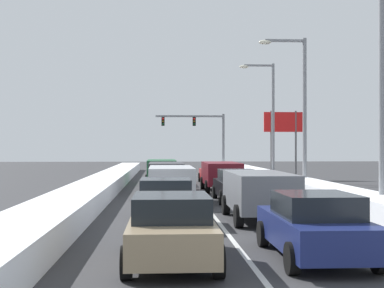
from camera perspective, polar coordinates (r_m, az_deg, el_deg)
The scene contains 19 objects.
ground_plane at distance 26.80m, azimuth 0.92°, elevation -5.81°, with size 140.77×140.77×0.00m, color #333335.
lane_stripe_between_right_lane_and_center_lane at distance 32.18m, azimuth 0.20°, elevation -4.89°, with size 0.14×59.56×0.01m, color silver.
snow_bank_right_shoulder at distance 32.91m, azimuth 9.48°, elevation -4.00°, with size 1.69×59.56×0.90m, color white.
snow_bank_left_shoulder at distance 32.27m, azimuth -9.26°, elevation -4.16°, with size 2.01×59.56×0.81m, color white.
sedan_navy_right_lane_nearest at distance 12.84m, azimuth 12.74°, elevation -8.34°, with size 2.00×4.50×1.51m.
suv_gray_right_lane_second at distance 19.13m, azimuth 7.03°, elevation -4.95°, with size 2.16×4.90×1.67m.
sedan_black_right_lane_third at distance 25.72m, azimuth 4.74°, elevation -4.33°, with size 2.00×4.50×1.51m.
suv_maroon_right_lane_fourth at distance 31.65m, azimuth 3.09°, elevation -3.13°, with size 2.16×4.90×1.67m.
sedan_red_right_lane_fifth at distance 38.73m, azimuth 2.31°, elevation -3.00°, with size 2.00×4.50×1.51m.
sedan_tan_center_lane_nearest at distance 12.13m, azimuth -2.20°, elevation -8.82°, with size 2.00×4.50×1.51m.
sedan_white_center_lane_second at distance 18.25m, azimuth -2.81°, elevation -5.97°, with size 2.00×4.50×1.51m.
suv_silver_center_lane_third at distance 24.57m, azimuth -2.21°, elevation -3.93°, with size 2.16×4.90×1.67m.
suv_charcoal_center_lane_fourth at distance 31.29m, azimuth -2.72°, elevation -3.16°, with size 2.16×4.90×1.67m.
suv_green_center_lane_fifth at distance 37.88m, azimuth -3.21°, elevation -2.67°, with size 2.16×4.90×1.67m.
traffic_light_gantry at distance 59.29m, azimuth 1.07°, elevation 1.53°, with size 7.54×0.47×6.20m.
street_lamp_right_near at distance 20.08m, azimuth 18.40°, elevation 7.33°, with size 2.66×0.36×8.81m.
street_lamp_right_mid at distance 30.38m, azimuth 11.10°, elevation 4.45°, with size 2.66×0.36×8.55m.
street_lamp_right_far at distance 41.04m, azimuth 8.05°, elevation 3.40°, with size 2.66×0.36×8.82m.
roadside_sign_right at distance 44.43m, azimuth 9.59°, elevation 1.55°, with size 3.20×0.16×5.50m.
Camera 1 is at (-1.98, -4.95, 2.55)m, focal length 50.80 mm.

